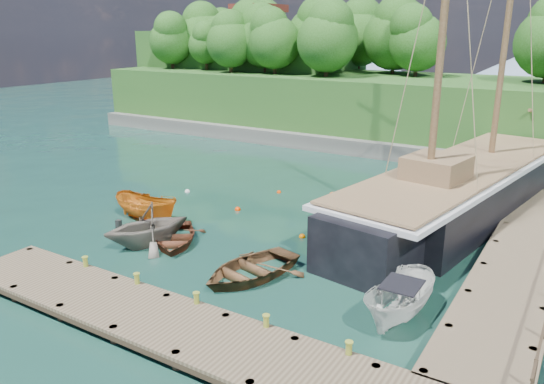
{
  "coord_description": "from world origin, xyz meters",
  "views": [
    {
      "loc": [
        13.41,
        -18.33,
        10.15
      ],
      "look_at": [
        -0.55,
        4.25,
        2.0
      ],
      "focal_mm": 35.0,
      "sensor_mm": 36.0,
      "label": 1
    }
  ],
  "objects_px": {
    "motorboat_orange": "(148,220)",
    "schooner": "(460,194)",
    "cabin_boat_white": "(399,320)",
    "rowboat_1": "(148,244)",
    "rowboat_2": "(250,277)",
    "rowboat_0": "(175,243)"
  },
  "relations": [
    {
      "from": "rowboat_2",
      "to": "cabin_boat_white",
      "type": "xyz_separation_m",
      "value": [
        6.61,
        -0.04,
        0.0
      ]
    },
    {
      "from": "rowboat_1",
      "to": "motorboat_orange",
      "type": "height_order",
      "value": "rowboat_1"
    },
    {
      "from": "rowboat_2",
      "to": "cabin_boat_white",
      "type": "distance_m",
      "value": 6.61
    },
    {
      "from": "rowboat_1",
      "to": "rowboat_2",
      "type": "relative_size",
      "value": 0.89
    },
    {
      "from": "rowboat_1",
      "to": "schooner",
      "type": "relative_size",
      "value": 0.14
    },
    {
      "from": "rowboat_1",
      "to": "rowboat_2",
      "type": "bearing_deg",
      "value": 20.68
    },
    {
      "from": "rowboat_0",
      "to": "schooner",
      "type": "bearing_deg",
      "value": 11.92
    },
    {
      "from": "cabin_boat_white",
      "to": "schooner",
      "type": "xyz_separation_m",
      "value": [
        -0.94,
        13.0,
        1.24
      ]
    },
    {
      "from": "motorboat_orange",
      "to": "schooner",
      "type": "distance_m",
      "value": 17.68
    },
    {
      "from": "rowboat_1",
      "to": "cabin_boat_white",
      "type": "bearing_deg",
      "value": 22.01
    },
    {
      "from": "rowboat_2",
      "to": "motorboat_orange",
      "type": "xyz_separation_m",
      "value": [
        -8.81,
        2.87,
        0.0
      ]
    },
    {
      "from": "rowboat_0",
      "to": "schooner",
      "type": "relative_size",
      "value": 0.14
    },
    {
      "from": "rowboat_1",
      "to": "rowboat_2",
      "type": "height_order",
      "value": "rowboat_1"
    },
    {
      "from": "motorboat_orange",
      "to": "schooner",
      "type": "relative_size",
      "value": 0.15
    },
    {
      "from": "rowboat_1",
      "to": "rowboat_0",
      "type": "bearing_deg",
      "value": 63.44
    },
    {
      "from": "rowboat_0",
      "to": "rowboat_2",
      "type": "bearing_deg",
      "value": -47.43
    },
    {
      "from": "motorboat_orange",
      "to": "schooner",
      "type": "height_order",
      "value": "schooner"
    },
    {
      "from": "rowboat_1",
      "to": "motorboat_orange",
      "type": "bearing_deg",
      "value": 158.48
    },
    {
      "from": "rowboat_0",
      "to": "cabin_boat_white",
      "type": "xyz_separation_m",
      "value": [
        11.91,
        -1.19,
        0.0
      ]
    },
    {
      "from": "motorboat_orange",
      "to": "cabin_boat_white",
      "type": "distance_m",
      "value": 15.69
    },
    {
      "from": "cabin_boat_white",
      "to": "motorboat_orange",
      "type": "bearing_deg",
      "value": 174.66
    },
    {
      "from": "rowboat_2",
      "to": "motorboat_orange",
      "type": "distance_m",
      "value": 9.27
    }
  ]
}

